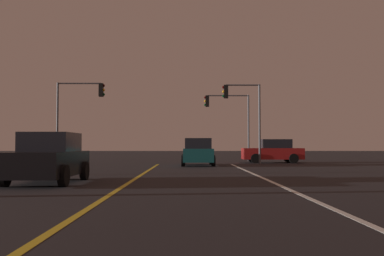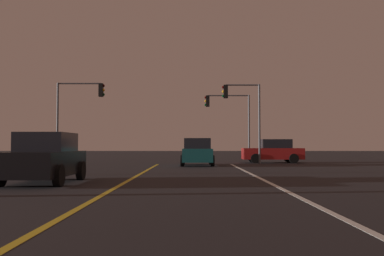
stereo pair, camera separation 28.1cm
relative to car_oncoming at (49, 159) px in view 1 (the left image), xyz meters
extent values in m
cube|color=silver|center=(7.58, -3.62, -0.82)|extent=(0.16, 36.34, 0.01)
cube|color=gold|center=(2.69, -3.62, -0.82)|extent=(0.16, 36.34, 0.01)
cylinder|color=black|center=(0.90, -1.41, -0.48)|extent=(0.22, 0.68, 0.68)
cylinder|color=black|center=(-0.90, -1.41, -0.48)|extent=(0.22, 0.68, 0.68)
cylinder|color=black|center=(0.90, 1.29, -0.48)|extent=(0.22, 0.68, 0.68)
cylinder|color=black|center=(-0.90, 1.29, -0.48)|extent=(0.22, 0.68, 0.68)
cube|color=black|center=(0.00, -0.06, -0.16)|extent=(1.80, 4.30, 0.80)
cube|color=black|center=(0.00, 0.19, 0.56)|extent=(1.60, 2.10, 0.64)
cube|color=red|center=(0.60, 2.04, -0.06)|extent=(0.24, 0.08, 0.16)
cube|color=red|center=(-0.60, 2.04, -0.06)|extent=(0.24, 0.08, 0.16)
cylinder|color=black|center=(9.44, 16.23, -0.48)|extent=(0.68, 0.22, 0.68)
cylinder|color=black|center=(9.44, 18.03, -0.48)|extent=(0.68, 0.22, 0.68)
cylinder|color=black|center=(12.14, 16.23, -0.48)|extent=(0.68, 0.22, 0.68)
cylinder|color=black|center=(12.14, 18.03, -0.48)|extent=(0.68, 0.22, 0.68)
cube|color=maroon|center=(10.79, 17.13, -0.16)|extent=(4.30, 1.80, 0.80)
cube|color=black|center=(11.04, 17.13, 0.56)|extent=(2.10, 1.60, 0.64)
cube|color=red|center=(12.89, 16.53, -0.06)|extent=(0.08, 0.24, 0.16)
cube|color=red|center=(12.89, 17.73, -0.06)|extent=(0.08, 0.24, 0.16)
cylinder|color=black|center=(4.39, 14.16, -0.48)|extent=(0.22, 0.68, 0.68)
cylinder|color=black|center=(6.19, 14.16, -0.48)|extent=(0.22, 0.68, 0.68)
cylinder|color=black|center=(4.39, 11.46, -0.48)|extent=(0.22, 0.68, 0.68)
cylinder|color=black|center=(6.19, 11.46, -0.48)|extent=(0.22, 0.68, 0.68)
cube|color=#145156|center=(5.29, 12.81, -0.16)|extent=(1.80, 4.30, 0.80)
cube|color=black|center=(5.29, 12.56, 0.56)|extent=(1.60, 2.10, 0.64)
cube|color=red|center=(4.69, 10.71, -0.06)|extent=(0.24, 0.08, 0.16)
cube|color=red|center=(5.89, 10.71, -0.06)|extent=(0.24, 0.08, 0.16)
cylinder|color=#4C4C51|center=(9.55, 15.05, 1.89)|extent=(0.14, 0.14, 5.42)
cylinder|color=#4C4C51|center=(8.41, 15.05, 4.55)|extent=(2.28, 0.10, 0.10)
cube|color=black|center=(7.27, 15.05, 4.10)|extent=(0.28, 0.36, 0.90)
sphere|color=#3A0605|center=(7.11, 15.05, 4.40)|extent=(0.20, 0.20, 0.20)
sphere|color=orange|center=(7.11, 15.05, 4.10)|extent=(0.20, 0.20, 0.20)
sphere|color=#063816|center=(7.11, 15.05, 3.80)|extent=(0.20, 0.20, 0.20)
cylinder|color=#4C4C51|center=(-4.17, 15.05, 1.94)|extent=(0.14, 0.14, 5.52)
cylinder|color=#4C4C51|center=(-2.70, 15.05, 4.65)|extent=(2.94, 0.10, 0.10)
cube|color=black|center=(-1.23, 15.05, 4.20)|extent=(0.28, 0.36, 0.90)
sphere|color=#3A0605|center=(-1.07, 15.05, 4.50)|extent=(0.20, 0.20, 0.20)
sphere|color=orange|center=(-1.07, 15.05, 4.20)|extent=(0.20, 0.20, 0.20)
sphere|color=#063816|center=(-1.07, 15.05, 3.90)|extent=(0.20, 0.20, 0.20)
cylinder|color=#4C4C51|center=(9.55, 20.55, 1.84)|extent=(0.14, 0.14, 5.32)
cylinder|color=#4C4C51|center=(7.89, 20.55, 4.45)|extent=(3.32, 0.10, 0.10)
cube|color=black|center=(6.23, 20.55, 4.00)|extent=(0.28, 0.36, 0.90)
sphere|color=#3A0605|center=(6.07, 20.55, 4.30)|extent=(0.20, 0.20, 0.20)
sphere|color=orange|center=(6.07, 20.55, 4.00)|extent=(0.20, 0.20, 0.20)
sphere|color=#063816|center=(6.07, 20.55, 3.70)|extent=(0.20, 0.20, 0.20)
camera|label=1|loc=(4.69, -14.95, 0.45)|focal=41.44mm
camera|label=2|loc=(4.97, -14.95, 0.45)|focal=41.44mm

